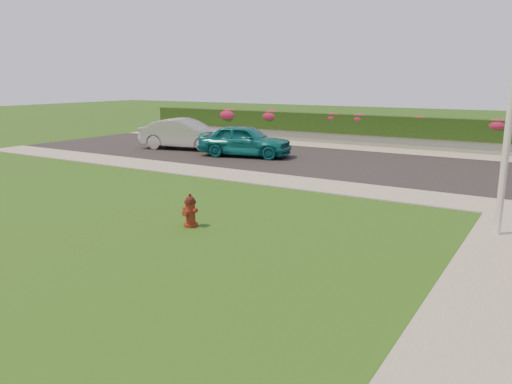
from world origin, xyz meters
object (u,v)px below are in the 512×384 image
Objects in this scene: sedan_silver at (185,134)px; utility_pole at (511,110)px; sedan_teal at (245,141)px; fire_hydrant at (190,211)px.

utility_pole is (15.92, -7.68, 2.15)m from sedan_silver.
sedan_silver reaches higher than sedan_teal.
sedan_silver is (-9.21, 10.94, 0.43)m from fire_hydrant.
utility_pole reaches higher than sedan_silver.
fire_hydrant is 0.14× the size of utility_pole.
sedan_teal is 0.93× the size of sedan_silver.
sedan_teal is (-5.12, 10.45, 0.40)m from fire_hydrant.
utility_pole is (11.84, -7.20, 2.19)m from sedan_teal.
sedan_teal is at bearing 148.71° from utility_pole.
fire_hydrant is 11.65m from sedan_teal.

